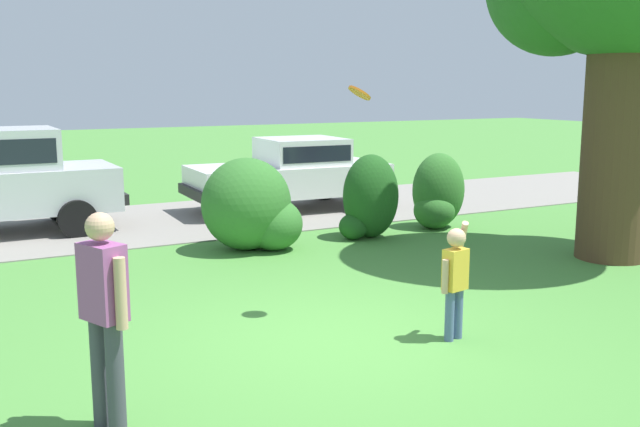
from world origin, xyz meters
TOP-DOWN VIEW (x-y plane):
  - ground_plane at (0.00, 0.00)m, footprint 80.00×80.00m
  - driveway_strip at (0.00, 7.53)m, footprint 28.00×4.40m
  - shrub_near_tree at (0.87, 4.41)m, footprint 1.60×1.41m
  - shrub_centre_left at (3.09, 4.33)m, footprint 1.13×0.92m
  - shrub_centre at (4.73, 4.52)m, footprint 1.08×0.95m
  - parked_sedan at (3.14, 7.57)m, footprint 4.47×2.23m
  - child_thrower at (1.10, -0.57)m, footprint 0.42×0.32m
  - frisbee at (0.61, 0.59)m, footprint 0.26×0.28m
  - adult_onlooker at (-2.58, -0.93)m, footprint 0.34×0.49m

SIDE VIEW (x-z plane):
  - ground_plane at x=0.00m, z-range 0.00..0.00m
  - driveway_strip at x=0.00m, z-range 0.00..0.02m
  - shrub_centre at x=4.73m, z-range -0.09..1.33m
  - shrub_near_tree at x=0.87m, z-range -0.07..1.46m
  - shrub_centre_left at x=3.09m, z-range -0.04..1.44m
  - child_thrower at x=1.10m, z-range 0.07..1.36m
  - parked_sedan at x=3.14m, z-range 0.07..1.63m
  - adult_onlooker at x=-2.58m, z-range 0.11..1.85m
  - frisbee at x=0.61m, z-range 2.50..2.69m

